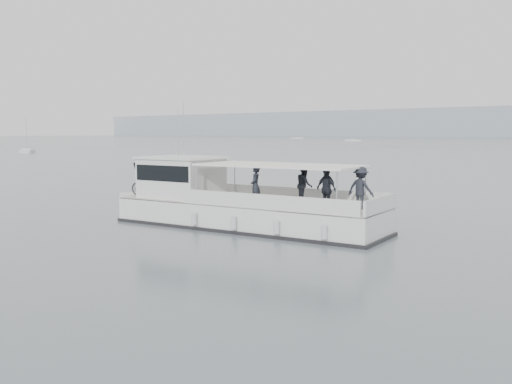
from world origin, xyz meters
The scene contains 2 objects.
ground centered at (0.00, 0.00, 0.00)m, with size 1400.00×1400.00×0.00m, color #576066.
tour_boat centered at (-5.04, 0.69, 0.95)m, with size 13.94×4.79×5.80m.
Camera 1 is at (11.92, -17.87, 4.12)m, focal length 40.00 mm.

